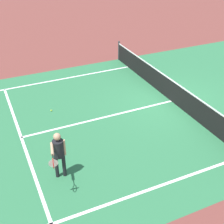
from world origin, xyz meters
TOP-DOWN VIEW (x-y plane):
  - ground_plane at (0.00, 0.00)m, footprint 60.00×60.00m
  - court_surface_inbounds at (0.00, 0.00)m, footprint 10.62×24.40m
  - line_sideline_left at (-4.11, -5.95)m, footprint 0.10×11.89m
  - line_sideline_right at (4.11, -5.95)m, footprint 0.10×11.89m
  - line_service_near at (0.00, -6.40)m, footprint 8.22×0.10m
  - line_center_service at (0.00, -3.20)m, footprint 0.10×6.40m
  - net at (0.00, 0.00)m, footprint 10.57×0.09m
  - player_near at (2.53, -5.66)m, footprint 1.12×0.68m
  - tennis_ball_mid_court at (-1.34, -4.94)m, footprint 0.07×0.07m

SIDE VIEW (x-z plane):
  - ground_plane at x=0.00m, z-range 0.00..0.00m
  - court_surface_inbounds at x=0.00m, z-range 0.00..0.00m
  - line_sideline_left at x=-4.11m, z-range 0.00..0.01m
  - line_sideline_right at x=4.11m, z-range 0.00..0.01m
  - line_service_near at x=0.00m, z-range 0.00..0.01m
  - line_center_service at x=0.00m, z-range 0.00..0.01m
  - tennis_ball_mid_court at x=-1.34m, z-range 0.00..0.07m
  - net at x=0.00m, z-range -0.04..1.03m
  - player_near at x=2.53m, z-range 0.18..1.75m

